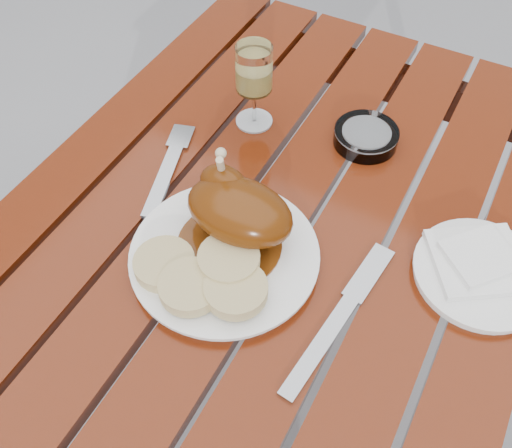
{
  "coord_description": "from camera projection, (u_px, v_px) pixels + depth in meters",
  "views": [
    {
      "loc": [
        0.24,
        -0.47,
        1.44
      ],
      "look_at": [
        -0.0,
        -0.01,
        0.78
      ],
      "focal_mm": 40.0,
      "sensor_mm": 36.0,
      "label": 1
    }
  ],
  "objects": [
    {
      "name": "bread_dumplings",
      "position": [
        205.0,
        275.0,
        0.78
      ],
      "size": [
        0.2,
        0.15,
        0.03
      ],
      "color": "tan",
      "rests_on": "dinner_plate"
    },
    {
      "name": "napkin",
      "position": [
        478.0,
        261.0,
        0.81
      ],
      "size": [
        0.17,
        0.17,
        0.01
      ],
      "primitive_type": "cube",
      "rotation": [
        0.0,
        0.0,
        0.59
      ],
      "color": "white",
      "rests_on": "side_plate"
    },
    {
      "name": "dinner_plate",
      "position": [
        225.0,
        256.0,
        0.83
      ],
      "size": [
        0.33,
        0.33,
        0.02
      ],
      "primitive_type": "cylinder",
      "rotation": [
        0.0,
        0.0,
        -0.21
      ],
      "color": "white",
      "rests_on": "table"
    },
    {
      "name": "wine_glass",
      "position": [
        254.0,
        87.0,
        0.97
      ],
      "size": [
        0.09,
        0.09,
        0.16
      ],
      "primitive_type": "cylinder",
      "rotation": [
        0.0,
        0.0,
        0.36
      ],
      "color": "#D0BA5E",
      "rests_on": "table"
    },
    {
      "name": "table",
      "position": [
        261.0,
        344.0,
        1.17
      ],
      "size": [
        0.8,
        1.2,
        0.75
      ],
      "primitive_type": "cube",
      "color": "maroon",
      "rests_on": "ground"
    },
    {
      "name": "side_plate",
      "position": [
        480.0,
        274.0,
        0.82
      ],
      "size": [
        0.24,
        0.24,
        0.02
      ],
      "primitive_type": "cylinder",
      "rotation": [
        0.0,
        0.0,
        -0.29
      ],
      "color": "white",
      "rests_on": "table"
    },
    {
      "name": "ashtray",
      "position": [
        366.0,
        137.0,
        0.99
      ],
      "size": [
        0.13,
        0.13,
        0.03
      ],
      "primitive_type": "cylinder",
      "rotation": [
        0.0,
        0.0,
        0.23
      ],
      "color": "#B2B7BC",
      "rests_on": "table"
    },
    {
      "name": "knife",
      "position": [
        332.0,
        328.0,
        0.77
      ],
      "size": [
        0.05,
        0.24,
        0.01
      ],
      "primitive_type": "cube",
      "rotation": [
        0.0,
        0.0,
        -0.11
      ],
      "color": "gray",
      "rests_on": "table"
    },
    {
      "name": "ground",
      "position": [
        260.0,
        411.0,
        1.46
      ],
      "size": [
        60.0,
        60.0,
        0.0
      ],
      "primitive_type": "plane",
      "color": "slate",
      "rests_on": "ground"
    },
    {
      "name": "roast_duck",
      "position": [
        237.0,
        209.0,
        0.82
      ],
      "size": [
        0.16,
        0.16,
        0.12
      ],
      "color": "#5A280A",
      "rests_on": "dinner_plate"
    },
    {
      "name": "fork",
      "position": [
        166.0,
        173.0,
        0.95
      ],
      "size": [
        0.08,
        0.2,
        0.01
      ],
      "primitive_type": "cube",
      "rotation": [
        0.0,
        0.0,
        0.3
      ],
      "color": "gray",
      "rests_on": "table"
    }
  ]
}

